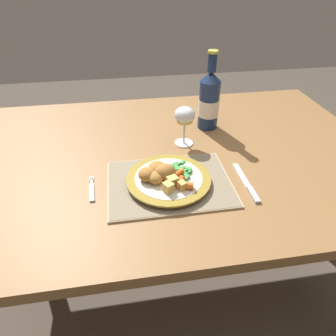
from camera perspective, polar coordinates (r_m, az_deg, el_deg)
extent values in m
plane|color=#4C4238|center=(1.60, 0.08, -19.88)|extent=(6.00, 6.00, 0.00)
cube|color=olive|center=(1.08, 0.12, 2.23)|extent=(1.53, 0.99, 0.04)
cube|color=olive|center=(1.74, -26.23, -2.28)|extent=(0.06, 0.06, 0.70)
cube|color=olive|center=(1.86, 20.02, 1.90)|extent=(0.06, 0.06, 0.70)
cube|color=tan|center=(0.92, 0.29, -2.94)|extent=(0.38, 0.28, 0.01)
cube|color=#807259|center=(0.92, 0.29, -2.77)|extent=(0.37, 0.28, 0.00)
cylinder|color=silver|center=(0.92, 0.10, -2.42)|extent=(0.21, 0.21, 0.01)
cylinder|color=olive|center=(0.91, 0.10, -1.97)|extent=(0.26, 0.26, 0.01)
cylinder|color=silver|center=(0.91, 0.10, -1.80)|extent=(0.21, 0.21, 0.00)
ellipsoid|color=#A87033|center=(0.89, -0.58, -0.72)|extent=(0.08, 0.08, 0.05)
ellipsoid|color=#A87033|center=(0.89, -4.10, -1.20)|extent=(0.06, 0.06, 0.04)
ellipsoid|color=#A87033|center=(0.88, -2.32, -1.83)|extent=(0.05, 0.06, 0.03)
ellipsoid|color=#A87033|center=(0.91, -2.03, -0.11)|extent=(0.06, 0.07, 0.04)
cube|color=green|center=(0.93, 2.95, -0.64)|extent=(0.03, 0.02, 0.01)
cube|color=#4CA84C|center=(0.93, 1.93, -0.20)|extent=(0.03, 0.02, 0.01)
cube|color=#338438|center=(0.94, 1.66, 0.58)|extent=(0.03, 0.03, 0.01)
cube|color=green|center=(0.92, 1.50, -0.12)|extent=(0.01, 0.02, 0.01)
cube|color=#4CA84C|center=(0.94, 3.85, -0.17)|extent=(0.03, 0.02, 0.01)
cube|color=#338438|center=(0.92, -0.46, -0.68)|extent=(0.02, 0.02, 0.01)
cube|color=#338438|center=(0.93, -0.59, -0.32)|extent=(0.02, 0.03, 0.01)
cube|color=green|center=(0.95, 2.80, 1.02)|extent=(0.02, 0.02, 0.01)
cube|color=#338438|center=(0.92, 3.79, -0.85)|extent=(0.03, 0.02, 0.01)
cube|color=#4CA84C|center=(0.92, 2.19, -0.53)|extent=(0.02, 0.02, 0.01)
cube|color=green|center=(0.92, 3.16, -1.11)|extent=(0.01, 0.02, 0.01)
cube|color=#338438|center=(0.93, 1.64, 0.02)|extent=(0.01, 0.02, 0.01)
cube|color=green|center=(0.90, 3.43, -1.84)|extent=(0.03, 0.03, 0.01)
cylinder|color=#CC5119|center=(0.88, 2.22, -2.54)|extent=(0.03, 0.04, 0.02)
cylinder|color=orange|center=(0.91, 2.06, -1.11)|extent=(0.04, 0.04, 0.02)
cylinder|color=#CC5119|center=(0.87, 3.25, -3.29)|extent=(0.04, 0.03, 0.02)
cylinder|color=orange|center=(0.88, 1.87, -2.66)|extent=(0.03, 0.04, 0.02)
cylinder|color=orange|center=(0.86, 3.30, -3.33)|extent=(0.05, 0.03, 0.02)
cube|color=silver|center=(0.92, -14.30, -4.56)|extent=(0.02, 0.08, 0.01)
cube|color=silver|center=(0.96, -14.36, -2.70)|extent=(0.01, 0.02, 0.01)
cube|color=silver|center=(0.97, -14.03, -1.94)|extent=(0.00, 0.02, 0.00)
cube|color=silver|center=(0.97, -14.26, -1.97)|extent=(0.00, 0.02, 0.00)
cube|color=silver|center=(0.97, -14.50, -2.00)|extent=(0.00, 0.02, 0.00)
cube|color=silver|center=(0.97, -14.73, -2.03)|extent=(0.00, 0.02, 0.00)
cube|color=silver|center=(0.99, 13.83, -1.35)|extent=(0.02, 0.13, 0.00)
cube|color=#B2B2B7|center=(0.92, 15.98, -4.90)|extent=(0.02, 0.07, 0.01)
cylinder|color=silver|center=(1.13, 3.02, 4.79)|extent=(0.07, 0.07, 0.00)
cylinder|color=silver|center=(1.10, 3.09, 6.80)|extent=(0.01, 0.01, 0.09)
ellipsoid|color=silver|center=(1.07, 3.21, 10.13)|extent=(0.07, 0.07, 0.06)
cylinder|color=#EACC66|center=(1.08, 3.19, 9.48)|extent=(0.06, 0.06, 0.03)
cylinder|color=navy|center=(1.21, 7.76, 11.79)|extent=(0.08, 0.08, 0.19)
cone|color=navy|center=(1.17, 8.21, 16.86)|extent=(0.08, 0.08, 0.04)
cylinder|color=navy|center=(1.16, 8.43, 19.24)|extent=(0.03, 0.03, 0.07)
cylinder|color=#BFB74C|center=(1.15, 8.61, 21.05)|extent=(0.04, 0.04, 0.01)
cylinder|color=white|center=(1.22, 7.72, 11.38)|extent=(0.08, 0.08, 0.07)
cube|color=#DBB256|center=(0.85, 0.03, -3.69)|extent=(0.04, 0.04, 0.03)
cube|color=gold|center=(0.87, 0.72, -2.66)|extent=(0.03, 0.03, 0.02)
cube|color=#DBB256|center=(0.87, 0.85, -2.57)|extent=(0.04, 0.03, 0.03)
cube|color=gold|center=(0.86, 2.70, -3.31)|extent=(0.03, 0.03, 0.02)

